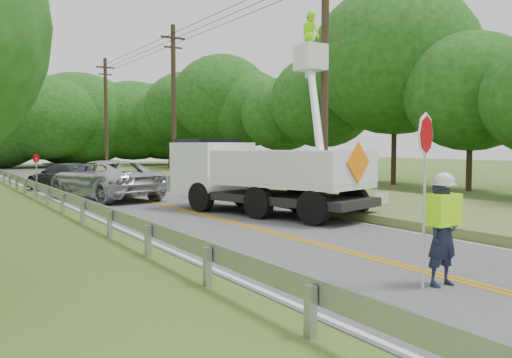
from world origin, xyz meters
TOP-DOWN VIEW (x-y plane):
  - ground at (0.00, 0.00)m, footprint 140.00×140.00m
  - road at (0.00, 14.00)m, footprint 7.20×96.00m
  - guardrail at (-4.02, 14.91)m, footprint 0.18×48.00m
  - utility_poles at (5.00, 17.02)m, footprint 1.60×43.30m
  - tall_grass_verge at (7.10, 14.00)m, footprint 7.00×96.00m
  - treeline_right at (15.73, 25.52)m, footprint 11.80×52.79m
  - treeline_horizon at (-0.22, 56.36)m, footprint 56.26×14.11m
  - flagger at (-0.59, -1.23)m, footprint 1.14×0.45m
  - bucket_truck at (1.94, 9.68)m, footprint 5.03×8.24m
  - suv_silver at (-1.41, 16.98)m, footprint 4.38×6.96m
  - suv_darkgrey at (-2.00, 22.60)m, footprint 3.78×5.63m
  - stop_sign_permanent at (-3.92, 19.56)m, footprint 0.36×0.30m
  - yard_sign at (5.39, 6.25)m, footprint 0.56×0.14m

SIDE VIEW (x-z plane):
  - ground at x=0.00m, z-range 0.00..0.00m
  - road at x=0.00m, z-range 0.00..0.02m
  - tall_grass_verge at x=7.10m, z-range 0.00..0.30m
  - guardrail at x=-4.02m, z-range 0.17..0.94m
  - yard_sign at x=5.39m, z-range 0.18..1.00m
  - suv_darkgrey at x=-2.00m, z-range 0.02..1.53m
  - suv_silver at x=-1.41m, z-range 0.02..1.81m
  - flagger at x=-0.59m, z-range -0.42..2.63m
  - stop_sign_permanent at x=-3.92m, z-range 0.30..2.38m
  - bucket_truck at x=1.94m, z-range -2.08..5.43m
  - utility_poles at x=5.00m, z-range 0.27..10.27m
  - treeline_horizon at x=-0.22m, z-range -0.25..11.25m
  - treeline_right at x=15.73m, z-range 0.05..12.48m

